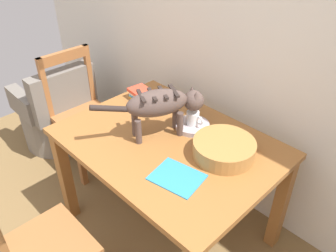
# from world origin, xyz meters

# --- Properties ---
(wall_rear) EXTENTS (4.49, 0.11, 2.50)m
(wall_rear) POSITION_xyz_m (0.00, 2.00, 1.25)
(wall_rear) COLOR silver
(wall_rear) RESTS_ON ground_plane
(dining_table) EXTENTS (1.23, 0.90, 0.75)m
(dining_table) POSITION_xyz_m (-0.05, 1.39, 0.66)
(dining_table) COLOR #985F2E
(dining_table) RESTS_ON ground_plane
(cat) EXTENTS (0.33, 0.59, 0.29)m
(cat) POSITION_xyz_m (-0.12, 1.41, 0.95)
(cat) COLOR #51403A
(cat) RESTS_ON dining_table
(saucer_bowl) EXTENTS (0.20, 0.20, 0.03)m
(saucer_bowl) POSITION_xyz_m (-0.04, 1.58, 0.76)
(saucer_bowl) COLOR #BEB0B7
(saucer_bowl) RESTS_ON dining_table
(coffee_mug) EXTENTS (0.12, 0.08, 0.08)m
(coffee_mug) POSITION_xyz_m (-0.04, 1.58, 0.82)
(coffee_mug) COLOR white
(coffee_mug) RESTS_ON saucer_bowl
(magazine) EXTENTS (0.28, 0.24, 0.01)m
(magazine) POSITION_xyz_m (0.19, 1.20, 0.75)
(magazine) COLOR #2E8AC5
(magazine) RESTS_ON dining_table
(book_stack) EXTENTS (0.19, 0.15, 0.07)m
(book_stack) POSITION_xyz_m (-0.51, 1.59, 0.78)
(book_stack) COLOR gold
(book_stack) RESTS_ON dining_table
(wicker_basket) EXTENTS (0.33, 0.33, 0.09)m
(wicker_basket) POSITION_xyz_m (0.25, 1.50, 0.79)
(wicker_basket) COLOR #AA753B
(wicker_basket) RESTS_ON dining_table
(wooden_chair_near) EXTENTS (0.43, 0.43, 0.94)m
(wooden_chair_near) POSITION_xyz_m (-0.13, 0.55, 0.46)
(wooden_chair_near) COLOR #975F32
(wooden_chair_near) RESTS_ON ground_plane
(wooden_chair_far) EXTENTS (0.43, 0.43, 0.94)m
(wooden_chair_far) POSITION_xyz_m (-1.05, 1.42, 0.46)
(wooden_chair_far) COLOR #9E6235
(wooden_chair_far) RESTS_ON ground_plane
(wicker_armchair) EXTENTS (0.61, 0.61, 0.78)m
(wicker_armchair) POSITION_xyz_m (-1.45, 1.39, 0.27)
(wicker_armchair) COLOR slate
(wicker_armchair) RESTS_ON ground_plane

